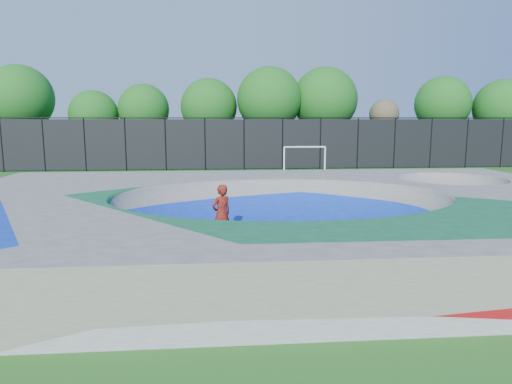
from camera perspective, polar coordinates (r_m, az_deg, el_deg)
ground at (r=15.03m, az=3.21°, el=-5.92°), size 120.00×120.00×0.00m
skate_deck at (r=14.85m, az=3.23°, el=-3.12°), size 22.00×14.00×1.50m
skater at (r=14.29m, az=-4.34°, el=-2.82°), size 0.82×0.76×1.89m
skateboard at (r=14.51m, az=-4.30°, el=-6.38°), size 0.79×0.57×0.05m
soccer_goal at (r=32.58m, az=6.10°, el=4.63°), size 3.06×0.12×2.02m
fence at (r=35.48m, az=-1.50°, el=6.17°), size 48.09×0.09×4.04m
treeline at (r=40.38m, az=-3.21°, el=10.93°), size 52.24×6.96×8.43m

